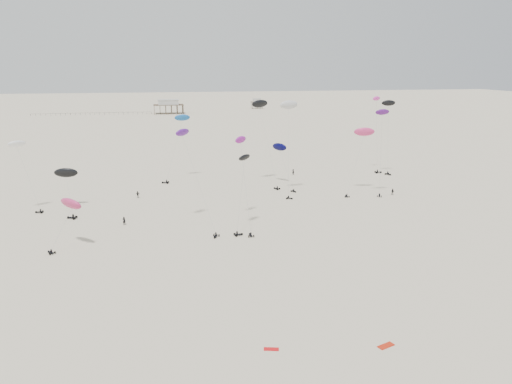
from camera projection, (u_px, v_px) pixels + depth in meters
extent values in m
plane|color=beige|center=(204.00, 145.00, 213.39)|extent=(900.00, 900.00, 0.00)
cube|color=brown|center=(168.00, 105.00, 352.44)|extent=(21.00, 13.00, 0.30)
cube|color=silver|center=(168.00, 102.00, 352.01)|extent=(14.00, 8.40, 3.20)
cube|color=#B2B2AD|center=(168.00, 100.00, 351.58)|extent=(15.00, 9.00, 0.30)
cube|color=brown|center=(257.00, 102.00, 394.70)|extent=(9.00, 7.00, 0.30)
cube|color=silver|center=(257.00, 100.00, 394.37)|extent=(5.60, 4.20, 2.40)
cube|color=#B2B2AD|center=(257.00, 98.00, 394.04)|extent=(6.00, 4.50, 0.30)
cube|color=black|center=(92.00, 113.00, 343.55)|extent=(80.00, 0.10, 0.10)
cylinder|color=gray|center=(388.00, 139.00, 153.00)|extent=(0.03, 0.03, 20.54)
ellipsoid|color=black|center=(389.00, 103.00, 151.32)|extent=(4.40, 2.25, 2.07)
cylinder|color=gray|center=(245.00, 186.00, 103.38)|extent=(0.03, 0.03, 21.20)
ellipsoid|color=purple|center=(241.00, 140.00, 107.86)|extent=(3.46, 3.36, 1.75)
cylinder|color=gray|center=(199.00, 183.00, 101.53)|extent=(0.03, 0.03, 22.43)
ellipsoid|color=#5D1B95|center=(182.00, 132.00, 104.58)|extent=(3.96, 3.90, 1.97)
cylinder|color=gray|center=(286.00, 169.00, 138.01)|extent=(0.03, 0.03, 14.95)
ellipsoid|color=#040438|center=(279.00, 147.00, 142.28)|extent=(4.31, 4.95, 2.39)
cylinder|color=gray|center=(381.00, 155.00, 127.23)|extent=(0.03, 0.03, 20.32)
ellipsoid|color=#571578|center=(382.00, 112.00, 125.45)|extent=(3.89, 1.82, 1.91)
cylinder|color=gray|center=(289.00, 152.00, 127.37)|extent=(0.03, 0.03, 22.79)
ellipsoid|color=silver|center=(289.00, 105.00, 127.94)|extent=(5.37, 2.94, 2.45)
cylinder|color=gray|center=(377.00, 135.00, 157.05)|extent=(0.03, 0.03, 22.18)
ellipsoid|color=#F73AC0|center=(376.00, 98.00, 156.81)|extent=(3.31, 2.20, 1.52)
cylinder|color=gray|center=(61.00, 229.00, 90.97)|extent=(0.03, 0.03, 8.34)
ellipsoid|color=#CA2F6A|center=(71.00, 204.00, 92.05)|extent=(5.66, 5.73, 2.79)
cylinder|color=gray|center=(28.00, 179.00, 113.85)|extent=(0.03, 0.03, 15.20)
ellipsoid|color=white|center=(17.00, 144.00, 113.01)|extent=(4.34, 3.60, 1.98)
cylinder|color=gray|center=(241.00, 196.00, 100.55)|extent=(0.03, 0.03, 14.83)
ellipsoid|color=black|center=(244.00, 157.00, 101.76)|extent=(3.70, 3.61, 1.75)
cylinder|color=gray|center=(174.00, 150.00, 145.27)|extent=(0.03, 0.03, 18.81)
ellipsoid|color=#175DAE|center=(182.00, 118.00, 146.93)|extent=(4.78, 2.32, 2.29)
cylinder|color=gray|center=(69.00, 195.00, 114.52)|extent=(0.03, 0.03, 13.31)
ellipsoid|color=black|center=(66.00, 173.00, 118.69)|extent=(5.85, 2.87, 2.77)
cylinder|color=gray|center=(268.00, 147.00, 138.41)|extent=(0.03, 0.03, 23.41)
ellipsoid|color=black|center=(260.00, 104.00, 140.23)|extent=(5.83, 4.22, 2.71)
cylinder|color=gray|center=(356.00, 165.00, 130.29)|extent=(0.03, 0.03, 16.97)
ellipsoid|color=#DF3479|center=(364.00, 132.00, 131.90)|extent=(5.78, 3.07, 2.72)
imported|color=black|center=(124.00, 225.00, 106.23)|extent=(0.91, 0.78, 2.11)
imported|color=black|center=(393.00, 195.00, 130.66)|extent=(1.12, 0.94, 1.98)
imported|color=black|center=(138.00, 198.00, 127.86)|extent=(1.37, 0.93, 2.13)
imported|color=black|center=(293.00, 175.00, 155.18)|extent=(0.93, 0.90, 2.11)
cube|color=red|center=(386.00, 346.00, 60.22)|extent=(2.38, 1.60, 0.08)
cube|color=red|center=(271.00, 349.00, 59.51)|extent=(1.92, 1.13, 0.07)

